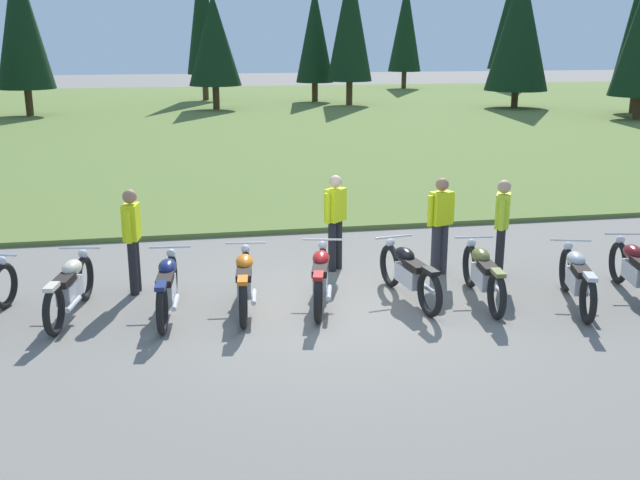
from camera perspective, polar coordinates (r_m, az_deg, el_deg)
ground_plane at (r=11.13m, az=0.58°, el=-5.29°), size 140.00×140.00×0.00m
grass_moorland at (r=36.81m, az=-7.58°, el=9.32°), size 80.00×44.00×0.10m
forest_treeline at (r=39.93m, az=-6.02°, el=16.06°), size 42.75×25.04×8.80m
motorcycle_cream at (r=11.29m, az=-18.70°, el=-3.48°), size 0.65×2.08×0.88m
motorcycle_navy at (r=10.96m, az=-11.68°, el=-3.51°), size 0.62×2.10×0.88m
motorcycle_orange at (r=11.02m, az=-5.82°, el=-3.17°), size 0.62×2.10×0.88m
motorcycle_red at (r=11.15m, az=0.05°, el=-2.86°), size 0.74×2.07×0.88m
motorcycle_black at (r=11.41m, az=6.86°, el=-2.53°), size 0.65×2.09×0.88m
motorcycle_olive at (r=11.54m, az=12.45°, el=-2.58°), size 0.62×2.10×0.88m
motorcycle_silver at (r=11.75m, az=19.20°, el=-2.78°), size 0.82×2.04×0.88m
motorcycle_maroon at (r=12.46m, az=23.13°, el=-2.15°), size 0.70×2.07×0.88m
rider_in_hivis_vest at (r=11.87m, az=-14.27°, el=0.38°), size 0.28×0.54×1.67m
rider_with_back_turned at (r=12.66m, az=1.19°, el=1.80°), size 0.43×0.41×1.67m
rider_checking_bike at (r=12.60m, az=13.84°, el=1.28°), size 0.36×0.50×1.67m
rider_near_row_end at (r=12.58m, az=9.28°, el=1.50°), size 0.52×0.33×1.67m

